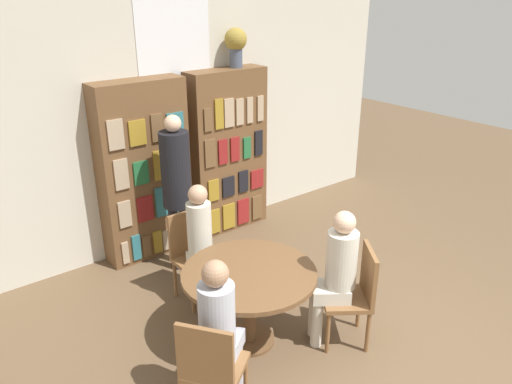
{
  "coord_description": "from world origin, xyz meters",
  "views": [
    {
      "loc": [
        -2.77,
        -1.71,
        2.92
      ],
      "look_at": [
        -0.02,
        1.8,
        1.05
      ],
      "focal_mm": 35.0,
      "sensor_mm": 36.0,
      "label": 1
    }
  ],
  "objects": [
    {
      "name": "ground_plane",
      "position": [
        0.0,
        0.0,
        0.0
      ],
      "size": [
        16.0,
        16.0,
        0.0
      ],
      "primitive_type": "plane",
      "color": "brown"
    },
    {
      "name": "wall_back",
      "position": [
        0.0,
        3.3,
        1.51
      ],
      "size": [
        6.4,
        0.07,
        3.0
      ],
      "color": "beige",
      "rests_on": "ground_plane"
    },
    {
      "name": "bookshelf_left",
      "position": [
        -0.56,
        3.1,
        1.0
      ],
      "size": [
        1.0,
        0.34,
        2.01
      ],
      "color": "brown",
      "rests_on": "ground_plane"
    },
    {
      "name": "bookshelf_right",
      "position": [
        0.56,
        3.1,
        1.0
      ],
      "size": [
        1.0,
        0.34,
        2.01
      ],
      "color": "brown",
      "rests_on": "ground_plane"
    },
    {
      "name": "flower_vase",
      "position": [
        0.71,
        3.11,
        2.28
      ],
      "size": [
        0.26,
        0.26,
        0.45
      ],
      "color": "#475166",
      "rests_on": "bookshelf_right"
    },
    {
      "name": "reading_table",
      "position": [
        -0.62,
        1.12,
        0.59
      ],
      "size": [
        1.14,
        1.14,
        0.71
      ],
      "color": "brown",
      "rests_on": "ground_plane"
    },
    {
      "name": "chair_near_camera",
      "position": [
        -1.35,
        0.59,
        0.5
      ],
      "size": [
        0.56,
        0.56,
        0.89
      ],
      "rotation": [
        0.0,
        0.0,
        -0.95
      ],
      "color": "brown",
      "rests_on": "ground_plane"
    },
    {
      "name": "chair_left_side",
      "position": [
        -0.62,
        2.03,
        0.5
      ],
      "size": [
        0.4,
        0.4,
        0.89
      ],
      "rotation": [
        0.0,
        0.0,
        -3.14
      ],
      "color": "brown",
      "rests_on": "ground_plane"
    },
    {
      "name": "chair_far_side",
      "position": [
        0.11,
        0.59,
        0.5
      ],
      "size": [
        0.56,
        0.56,
        0.89
      ],
      "rotation": [
        0.0,
        0.0,
        0.94
      ],
      "color": "brown",
      "rests_on": "ground_plane"
    },
    {
      "name": "seated_reader_left",
      "position": [
        -0.62,
        1.84,
        0.69
      ],
      "size": [
        0.23,
        0.36,
        1.24
      ],
      "rotation": [
        0.0,
        0.0,
        -3.14
      ],
      "color": "beige",
      "rests_on": "ground_plane"
    },
    {
      "name": "seated_reader_right",
      "position": [
        -0.03,
        0.7,
        0.71
      ],
      "size": [
        0.41,
        0.4,
        1.25
      ],
      "rotation": [
        0.0,
        0.0,
        0.94
      ],
      "color": "beige",
      "rests_on": "ground_plane"
    },
    {
      "name": "seated_reader_back",
      "position": [
        -1.21,
        0.7,
        0.71
      ],
      "size": [
        0.41,
        0.4,
        1.25
      ],
      "rotation": [
        0.0,
        0.0,
        -0.95
      ],
      "color": "#B2B7C6",
      "rests_on": "ground_plane"
    },
    {
      "name": "librarian_standing",
      "position": [
        -0.44,
        2.6,
        1.06
      ],
      "size": [
        0.31,
        0.58,
        1.72
      ],
      "color": "black",
      "rests_on": "ground_plane"
    }
  ]
}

